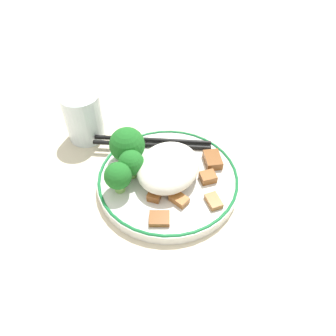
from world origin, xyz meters
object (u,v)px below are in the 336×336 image
(plate, at_px, (168,179))
(broccoli_back_right, at_px, (118,176))
(chopsticks, at_px, (152,143))
(drinking_glass, at_px, (84,117))
(broccoli_back_center, at_px, (131,163))
(broccoli_back_left, at_px, (127,145))

(plate, distance_m, broccoli_back_right, 0.09)
(chopsticks, bearing_deg, drinking_glass, -83.58)
(broccoli_back_center, height_order, drinking_glass, drinking_glass)
(broccoli_back_center, bearing_deg, chopsticks, -175.05)
(chopsticks, bearing_deg, broccoli_back_right, 1.72)
(broccoli_back_center, bearing_deg, broccoli_back_left, -140.56)
(chopsticks, bearing_deg, broccoli_back_left, -18.94)
(plate, height_order, broccoli_back_left, broccoli_back_left)
(broccoli_back_center, xyz_separation_m, chopsticks, (-0.08, -0.01, -0.03))
(broccoli_back_left, distance_m, chopsticks, 0.06)
(broccoli_back_center, relative_size, drinking_glass, 0.56)
(plate, xyz_separation_m, broccoli_back_right, (0.06, -0.06, 0.04))
(broccoli_back_center, bearing_deg, drinking_glass, -115.76)
(plate, xyz_separation_m, chopsticks, (-0.06, -0.06, 0.01))
(plate, bearing_deg, broccoli_back_center, -65.05)
(broccoli_back_right, bearing_deg, broccoli_back_center, 173.81)
(broccoli_back_center, distance_m, drinking_glass, 0.15)
(plate, distance_m, broccoli_back_left, 0.09)
(drinking_glass, bearing_deg, plate, 77.36)
(drinking_glass, bearing_deg, chopsticks, 96.42)
(broccoli_back_right, distance_m, drinking_glass, 0.17)
(plate, relative_size, broccoli_back_left, 3.61)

